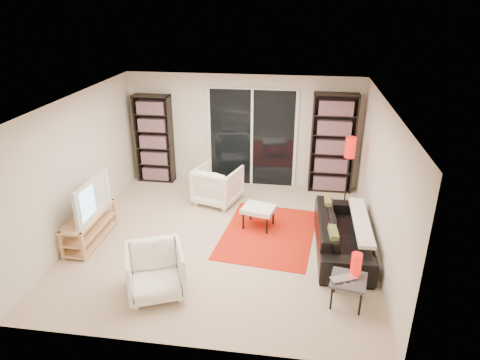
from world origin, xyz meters
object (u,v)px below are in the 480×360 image
(ottoman, at_px, (259,210))
(side_table, at_px, (348,282))
(armchair_back, at_px, (218,185))
(tv_stand, at_px, (90,227))
(armchair_front, at_px, (155,271))
(bookshelf_left, at_px, (154,139))
(bookshelf_right, at_px, (333,144))
(sofa, at_px, (342,234))
(floor_lamp, at_px, (349,154))

(ottoman, xyz_separation_m, side_table, (1.41, -1.92, 0.01))
(armchair_back, xyz_separation_m, ottoman, (0.92, -0.91, -0.03))
(tv_stand, relative_size, armchair_back, 1.55)
(tv_stand, height_order, armchair_front, armchair_front)
(bookshelf_left, height_order, bookshelf_right, bookshelf_right)
(bookshelf_right, xyz_separation_m, side_table, (0.07, -3.75, -0.70))
(bookshelf_right, xyz_separation_m, armchair_front, (-2.57, -3.90, -0.69))
(sofa, relative_size, floor_lamp, 1.43)
(armchair_front, height_order, ottoman, armchair_front)
(floor_lamp, bearing_deg, bookshelf_left, 168.68)
(sofa, height_order, armchair_back, armchair_back)
(sofa, height_order, side_table, sofa)
(armchair_back, bearing_deg, side_table, 146.50)
(tv_stand, bearing_deg, ottoman, 17.36)
(sofa, distance_m, armchair_back, 2.78)
(tv_stand, xyz_separation_m, armchair_back, (1.87, 1.78, 0.12))
(bookshelf_right, xyz_separation_m, floor_lamp, (0.26, -0.82, 0.07))
(bookshelf_left, relative_size, ottoman, 2.99)
(armchair_back, distance_m, floor_lamp, 2.64)
(bookshelf_right, distance_m, tv_stand, 5.00)
(ottoman, bearing_deg, tv_stand, -162.64)
(tv_stand, xyz_separation_m, sofa, (4.23, 0.31, 0.04))
(bookshelf_left, xyz_separation_m, tv_stand, (-0.29, -2.70, -0.71))
(side_table, bearing_deg, bookshelf_right, 91.00)
(bookshelf_right, distance_m, armchair_back, 2.53)
(ottoman, height_order, side_table, same)
(armchair_back, bearing_deg, floor_lamp, -160.86)
(armchair_front, relative_size, floor_lamp, 0.54)
(sofa, height_order, armchair_front, armchair_front)
(bookshelf_right, bearing_deg, sofa, -87.80)
(sofa, relative_size, armchair_front, 2.65)
(sofa, xyz_separation_m, side_table, (-0.03, -1.36, 0.05))
(sofa, bearing_deg, side_table, 177.96)
(bookshelf_left, bearing_deg, armchair_back, -30.00)
(side_table, bearing_deg, armchair_back, 129.44)
(sofa, xyz_separation_m, floor_lamp, (0.17, 1.57, 0.82))
(sofa, height_order, ottoman, sofa)
(sofa, height_order, floor_lamp, floor_lamp)
(armchair_back, bearing_deg, sofa, 165.03)
(bookshelf_left, relative_size, tv_stand, 1.51)
(armchair_back, relative_size, floor_lamp, 0.57)
(tv_stand, height_order, side_table, tv_stand)
(bookshelf_right, height_order, armchair_front, bookshelf_right)
(tv_stand, height_order, floor_lamp, floor_lamp)
(tv_stand, xyz_separation_m, side_table, (4.20, -1.05, 0.09))
(side_table, height_order, floor_lamp, floor_lamp)
(tv_stand, bearing_deg, sofa, 4.17)
(sofa, bearing_deg, armchair_back, 57.05)
(bookshelf_left, distance_m, sofa, 4.66)
(bookshelf_right, relative_size, armchair_front, 2.66)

